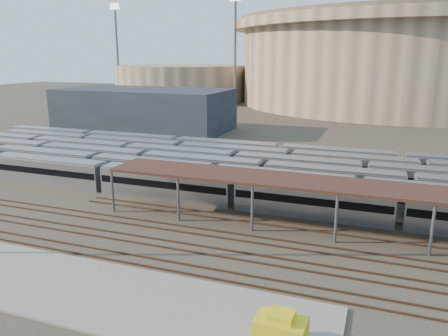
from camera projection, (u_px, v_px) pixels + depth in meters
name	position (u px, v px, depth m)	size (l,w,h in m)	color
ground	(169.00, 224.00, 48.09)	(420.00, 420.00, 0.00)	#383026
apron	(31.00, 278.00, 36.11)	(50.00, 9.00, 0.20)	gray
subway_trains	(254.00, 171.00, 63.00)	(119.79, 23.90, 3.60)	#A8A8AC
inspection_shed	(385.00, 191.00, 43.10)	(60.30, 6.00, 5.30)	#5A5A5F
empty_tracks	(146.00, 241.00, 43.52)	(170.00, 9.62, 0.18)	#4C3323
stadium	(400.00, 60.00, 162.75)	(124.00, 124.00, 32.50)	tan
secondary_arena	(183.00, 82.00, 184.52)	(56.00, 56.00, 14.00)	tan
service_building	(144.00, 109.00, 108.52)	(42.00, 20.00, 10.00)	#1E232D
floodlight_0	(235.00, 48.00, 152.89)	(4.00, 1.00, 38.40)	#5A5A5F
floodlight_1	(117.00, 49.00, 180.41)	(4.00, 1.00, 38.40)	#5A5A5F
floodlight_3	(315.00, 49.00, 191.60)	(4.00, 1.00, 38.40)	#5A5A5F
yellow_equipment	(281.00, 333.00, 27.22)	(3.17, 1.98, 1.98)	gold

